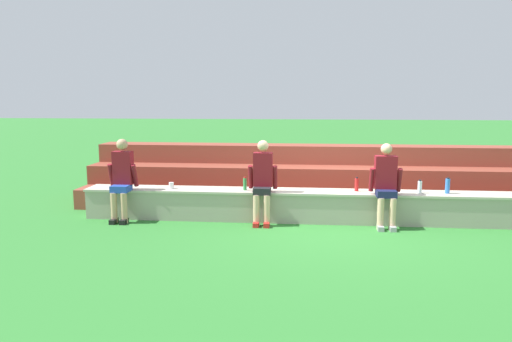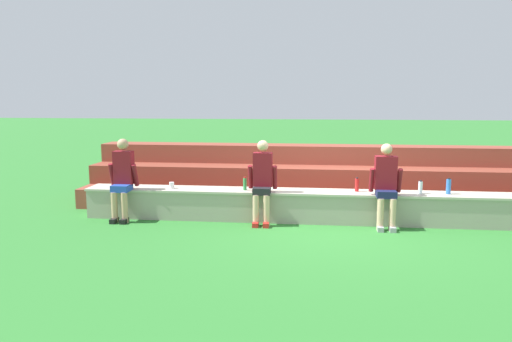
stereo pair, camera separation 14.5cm
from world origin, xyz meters
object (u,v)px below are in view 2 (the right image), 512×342
object	(u,v)px
person_far_left	(123,177)
water_bottle_mid_right	(449,186)
person_left_of_center	(262,180)
water_bottle_near_right	(357,185)
water_bottle_mid_left	(245,184)
plastic_cup_right_end	(172,185)
person_center	(386,183)
water_bottle_center_gap	(420,187)

from	to	relation	value
person_far_left	water_bottle_mid_right	world-z (taller)	person_far_left
person_left_of_center	water_bottle_near_right	world-z (taller)	person_left_of_center
person_far_left	water_bottle_mid_left	bearing A→B (deg)	6.43
person_left_of_center	water_bottle_mid_left	world-z (taller)	person_left_of_center
water_bottle_mid_left	water_bottle_mid_right	xyz separation A→B (m)	(3.56, 0.05, 0.02)
person_left_of_center	plastic_cup_right_end	distance (m)	1.73
person_far_left	water_bottle_mid_left	xyz separation A→B (m)	(2.19, 0.25, -0.12)
person_left_of_center	person_center	world-z (taller)	person_left_of_center
person_left_of_center	water_bottle_near_right	xyz separation A→B (m)	(1.66, 0.31, -0.12)
person_left_of_center	water_bottle_mid_left	xyz separation A→B (m)	(-0.34, 0.21, -0.12)
water_bottle_center_gap	plastic_cup_right_end	world-z (taller)	water_bottle_center_gap
water_bottle_near_right	plastic_cup_right_end	bearing A→B (deg)	-178.53
person_far_left	person_center	world-z (taller)	person_far_left
person_center	water_bottle_mid_left	size ratio (longest dim) A/B	5.96
person_left_of_center	water_bottle_center_gap	distance (m)	2.76
water_bottle_mid_left	person_far_left	bearing A→B (deg)	-173.57
person_center	water_bottle_mid_right	xyz separation A→B (m)	(1.11, 0.29, -0.09)
person_center	water_bottle_mid_left	xyz separation A→B (m)	(-2.45, 0.25, -0.10)
water_bottle_mid_left	water_bottle_mid_right	world-z (taller)	water_bottle_mid_right
person_left_of_center	water_bottle_center_gap	size ratio (longest dim) A/B	6.23
water_bottle_near_right	water_bottle_mid_left	world-z (taller)	water_bottle_near_right
person_far_left	water_bottle_center_gap	bearing A→B (deg)	2.95
water_bottle_mid_left	water_bottle_center_gap	world-z (taller)	water_bottle_mid_left
person_far_left	person_left_of_center	distance (m)	2.53
person_center	water_bottle_mid_right	bearing A→B (deg)	14.77
person_left_of_center	water_bottle_near_right	distance (m)	1.70
person_center	plastic_cup_right_end	world-z (taller)	person_center
water_bottle_mid_left	water_bottle_mid_right	size ratio (longest dim) A/B	0.86
person_far_left	person_left_of_center	bearing A→B (deg)	0.85
water_bottle_near_right	plastic_cup_right_end	xyz separation A→B (m)	(-3.36, -0.09, -0.06)
person_far_left	person_left_of_center	world-z (taller)	person_far_left
water_bottle_mid_right	plastic_cup_right_end	world-z (taller)	water_bottle_mid_right
water_bottle_near_right	water_bottle_mid_right	bearing A→B (deg)	-2.06
person_center	plastic_cup_right_end	xyz separation A→B (m)	(-3.81, 0.26, -0.16)
person_left_of_center	water_bottle_center_gap	bearing A→B (deg)	4.87
water_bottle_near_right	water_bottle_mid_right	distance (m)	1.56
person_center	water_bottle_mid_left	world-z (taller)	person_center
water_bottle_mid_right	water_bottle_mid_left	bearing A→B (deg)	-179.26
water_bottle_near_right	person_center	bearing A→B (deg)	-37.81
person_left_of_center	water_bottle_mid_right	xyz separation A→B (m)	(3.22, 0.26, -0.10)
person_left_of_center	person_center	bearing A→B (deg)	-0.99
person_left_of_center	water_bottle_mid_left	size ratio (longest dim) A/B	6.09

